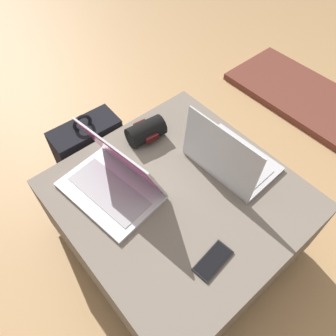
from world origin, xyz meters
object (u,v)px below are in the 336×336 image
at_px(laptop_far, 229,158).
at_px(cell_phone, 213,261).
at_px(backpack, 91,156).
at_px(laptop_near, 114,180).
at_px(wrist_brace, 146,131).

height_order(laptop_far, cell_phone, laptop_far).
bearing_deg(backpack, laptop_near, 80.46).
relative_size(cell_phone, backpack, 0.32).
bearing_deg(laptop_far, wrist_brace, 22.56).
distance_m(laptop_far, wrist_brace, 0.37).
relative_size(cell_phone, wrist_brace, 0.88).
bearing_deg(cell_phone, laptop_far, -59.53).
distance_m(laptop_near, wrist_brace, 0.28).
bearing_deg(laptop_near, backpack, 160.47).
xyz_separation_m(laptop_far, backpack, (-0.58, -0.33, -0.26)).
distance_m(backpack, wrist_brace, 0.39).
bearing_deg(laptop_near, laptop_far, 55.28).
xyz_separation_m(laptop_near, wrist_brace, (-0.13, 0.25, -0.01)).
relative_size(laptop_near, laptop_far, 1.13).
xyz_separation_m(laptop_near, laptop_far, (0.21, 0.40, -0.00)).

